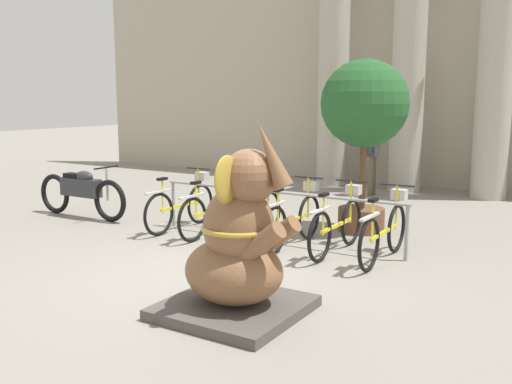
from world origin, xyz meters
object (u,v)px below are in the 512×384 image
(bicycle_2, at_px, (253,214))
(potted_tree, at_px, (364,113))
(bicycle_4, at_px, (338,224))
(motorcycle, at_px, (81,191))
(person_pedestrian, at_px, (373,147))
(bicycle_5, at_px, (385,231))
(bicycle_0, at_px, (182,205))
(bicycle_1, at_px, (215,209))
(bicycle_3, at_px, (294,219))
(elephant_statue, at_px, (238,249))

(bicycle_2, height_order, potted_tree, potted_tree)
(bicycle_4, bearing_deg, bicycle_2, -179.55)
(motorcycle, relative_size, person_pedestrian, 1.22)
(bicycle_5, bearing_deg, bicycle_2, 178.93)
(bicycle_0, distance_m, motorcycle, 2.13)
(bicycle_1, relative_size, motorcycle, 0.80)
(bicycle_3, distance_m, bicycle_4, 0.69)
(bicycle_0, xyz_separation_m, motorcycle, (-2.11, -0.23, 0.08))
(bicycle_5, height_order, elephant_statue, elephant_statue)
(bicycle_3, height_order, person_pedestrian, person_pedestrian)
(elephant_statue, relative_size, motorcycle, 0.90)
(person_pedestrian, bearing_deg, motorcycle, -125.75)
(bicycle_0, bearing_deg, bicycle_2, -0.81)
(person_pedestrian, bearing_deg, bicycle_0, -107.34)
(bicycle_0, relative_size, bicycle_2, 1.00)
(bicycle_1, xyz_separation_m, bicycle_2, (0.69, 0.02, 0.00))
(bicycle_3, height_order, elephant_statue, elephant_statue)
(elephant_statue, distance_m, person_pedestrian, 7.55)
(bicycle_0, height_order, bicycle_4, same)
(bicycle_2, bearing_deg, person_pedestrian, 88.71)
(bicycle_0, relative_size, bicycle_4, 1.00)
(bicycle_1, bearing_deg, bicycle_4, 0.87)
(person_pedestrian, distance_m, potted_tree, 3.64)
(bicycle_1, height_order, bicycle_2, same)
(bicycle_0, height_order, person_pedestrian, person_pedestrian)
(bicycle_3, bearing_deg, person_pedestrian, 96.97)
(bicycle_5, height_order, potted_tree, potted_tree)
(elephant_statue, xyz_separation_m, person_pedestrian, (-1.38, 7.42, 0.41))
(bicycle_4, height_order, potted_tree, potted_tree)
(bicycle_4, xyz_separation_m, potted_tree, (-0.20, 1.40, 1.50))
(bicycle_3, distance_m, potted_tree, 2.11)
(bicycle_3, relative_size, bicycle_5, 1.00)
(bicycle_1, bearing_deg, bicycle_5, -0.37)
(bicycle_0, bearing_deg, elephant_statue, -42.75)
(bicycle_1, bearing_deg, potted_tree, 37.50)
(bicycle_3, height_order, potted_tree, potted_tree)
(bicycle_4, height_order, elephant_statue, elephant_statue)
(bicycle_1, distance_m, bicycle_2, 0.69)
(potted_tree, bearing_deg, bicycle_5, -58.50)
(bicycle_3, relative_size, bicycle_4, 1.00)
(person_pedestrian, bearing_deg, bicycle_3, -83.03)
(bicycle_0, xyz_separation_m, elephant_statue, (2.87, -2.65, 0.26))
(bicycle_2, xyz_separation_m, motorcycle, (-3.49, -0.21, 0.08))
(bicycle_0, height_order, motorcycle, bicycle_0)
(bicycle_3, distance_m, bicycle_5, 1.38)
(bicycle_2, height_order, motorcycle, bicycle_2)
(person_pedestrian, bearing_deg, bicycle_2, -91.29)
(bicycle_2, distance_m, motorcycle, 3.50)
(bicycle_2, distance_m, bicycle_5, 2.07)
(bicycle_0, bearing_deg, bicycle_3, 0.07)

